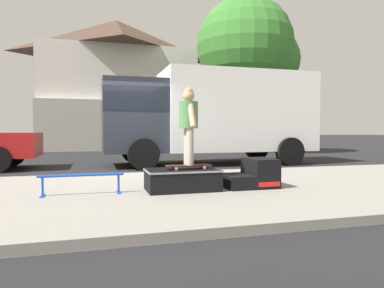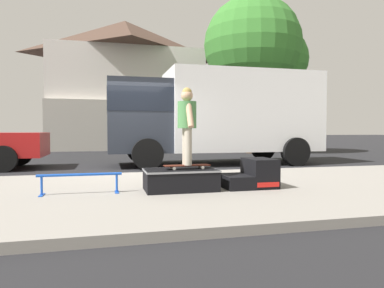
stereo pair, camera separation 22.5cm
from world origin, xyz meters
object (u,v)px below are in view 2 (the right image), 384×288
grind_rail (80,179)px  skater_kid (187,119)px  street_tree_main (258,49)px  skate_box (180,179)px  skateboard (187,166)px  kicker_ramp (252,175)px  box_truck (213,113)px

grind_rail → skater_kid: 1.97m
grind_rail → street_tree_main: (7.76, 10.37, 4.80)m
grind_rail → skate_box: bearing=-2.0°
skateboard → kicker_ramp: bearing=-1.3°
skate_box → street_tree_main: bearing=59.5°
skateboard → box_truck: box_truck is taller
grind_rail → kicker_ramp: bearing=-1.1°
kicker_ramp → skateboard: kicker_ramp is taller
grind_rail → box_truck: size_ratio=0.19×
grind_rail → skater_kid: size_ratio=0.99×
grind_rail → street_tree_main: 13.81m
kicker_ramp → grind_rail: size_ratio=0.70×
kicker_ramp → skater_kid: bearing=178.7°
box_truck → skater_kid: bearing=-111.8°
kicker_ramp → box_truck: bearing=79.8°
skate_box → grind_rail: size_ratio=0.93×
grind_rail → street_tree_main: bearing=53.2°
skate_box → street_tree_main: street_tree_main is taller
grind_rail → box_truck: box_truck is taller
skate_box → skater_kid: size_ratio=0.93×
skateboard → box_truck: 5.91m
box_truck → street_tree_main: 7.22m
skater_kid → box_truck: 5.81m
skateboard → skater_kid: 0.78m
skate_box → grind_rail: (-1.61, 0.06, 0.05)m
skate_box → skater_kid: bearing=12.1°
skate_box → skater_kid: 1.00m
kicker_ramp → grind_rail: (-2.90, 0.06, 0.03)m
skater_kid → grind_rail: bearing=179.0°
street_tree_main → skateboard: bearing=-120.1°
skateboard → street_tree_main: street_tree_main is taller
kicker_ramp → skater_kid: (-1.17, 0.03, 0.98)m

